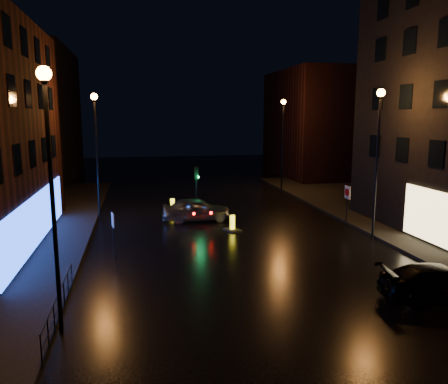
{
  "coord_description": "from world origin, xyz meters",
  "views": [
    {
      "loc": [
        -5.22,
        -15.91,
        6.93
      ],
      "look_at": [
        -0.58,
        7.23,
        2.8
      ],
      "focal_mm": 35.0,
      "sensor_mm": 36.0,
      "label": 1
    }
  ],
  "objects_px": {
    "silver_hatchback": "(196,209)",
    "road_sign_left": "(113,224)",
    "traffic_signal": "(197,208)",
    "road_sign_right": "(347,196)",
    "dark_sedan": "(441,283)",
    "bollard_near": "(232,227)",
    "bollard_far": "(173,209)"
  },
  "relations": [
    {
      "from": "traffic_signal",
      "to": "road_sign_right",
      "type": "relative_size",
      "value": 1.36
    },
    {
      "from": "traffic_signal",
      "to": "bollard_near",
      "type": "relative_size",
      "value": 2.68
    },
    {
      "from": "bollard_near",
      "to": "bollard_far",
      "type": "bearing_deg",
      "value": 95.96
    },
    {
      "from": "silver_hatchback",
      "to": "bollard_near",
      "type": "distance_m",
      "value": 3.55
    },
    {
      "from": "silver_hatchback",
      "to": "road_sign_left",
      "type": "relative_size",
      "value": 2.1
    },
    {
      "from": "bollard_near",
      "to": "traffic_signal",
      "type": "bearing_deg",
      "value": 86.8
    },
    {
      "from": "road_sign_right",
      "to": "road_sign_left",
      "type": "bearing_deg",
      "value": 8.97
    },
    {
      "from": "traffic_signal",
      "to": "road_sign_right",
      "type": "distance_m",
      "value": 10.29
    },
    {
      "from": "dark_sedan",
      "to": "bollard_near",
      "type": "bearing_deg",
      "value": 32.85
    },
    {
      "from": "bollard_near",
      "to": "road_sign_left",
      "type": "distance_m",
      "value": 7.83
    },
    {
      "from": "bollard_far",
      "to": "road_sign_left",
      "type": "height_order",
      "value": "road_sign_left"
    },
    {
      "from": "dark_sedan",
      "to": "bollard_near",
      "type": "relative_size",
      "value": 3.6
    },
    {
      "from": "silver_hatchback",
      "to": "bollard_far",
      "type": "xyz_separation_m",
      "value": [
        -1.36,
        2.96,
        -0.56
      ]
    },
    {
      "from": "bollard_near",
      "to": "road_sign_left",
      "type": "bearing_deg",
      "value": -175.11
    },
    {
      "from": "silver_hatchback",
      "to": "road_sign_right",
      "type": "relative_size",
      "value": 1.81
    },
    {
      "from": "silver_hatchback",
      "to": "road_sign_right",
      "type": "xyz_separation_m",
      "value": [
        9.33,
        -2.98,
        1.12
      ]
    },
    {
      "from": "silver_hatchback",
      "to": "road_sign_right",
      "type": "distance_m",
      "value": 9.85
    },
    {
      "from": "traffic_signal",
      "to": "dark_sedan",
      "type": "distance_m",
      "value": 17.66
    },
    {
      "from": "bollard_far",
      "to": "silver_hatchback",
      "type": "bearing_deg",
      "value": -78.09
    },
    {
      "from": "traffic_signal",
      "to": "silver_hatchback",
      "type": "bearing_deg",
      "value": -98.09
    },
    {
      "from": "silver_hatchback",
      "to": "dark_sedan",
      "type": "height_order",
      "value": "silver_hatchback"
    },
    {
      "from": "road_sign_left",
      "to": "road_sign_right",
      "type": "distance_m",
      "value": 14.82
    },
    {
      "from": "bollard_near",
      "to": "road_sign_right",
      "type": "xyz_separation_m",
      "value": [
        7.52,
        0.03,
        1.69
      ]
    },
    {
      "from": "silver_hatchback",
      "to": "bollard_near",
      "type": "relative_size",
      "value": 3.55
    },
    {
      "from": "dark_sedan",
      "to": "road_sign_right",
      "type": "xyz_separation_m",
      "value": [
        1.94,
        11.54,
        1.22
      ]
    },
    {
      "from": "road_sign_left",
      "to": "road_sign_right",
      "type": "bearing_deg",
      "value": 1.85
    },
    {
      "from": "traffic_signal",
      "to": "road_sign_right",
      "type": "xyz_separation_m",
      "value": [
        9.1,
        -4.6,
        1.39
      ]
    },
    {
      "from": "dark_sedan",
      "to": "road_sign_right",
      "type": "height_order",
      "value": "road_sign_right"
    },
    {
      "from": "dark_sedan",
      "to": "road_sign_left",
      "type": "height_order",
      "value": "road_sign_left"
    },
    {
      "from": "traffic_signal",
      "to": "road_sign_right",
      "type": "bearing_deg",
      "value": -26.83
    },
    {
      "from": "dark_sedan",
      "to": "bollard_near",
      "type": "distance_m",
      "value": 12.8
    },
    {
      "from": "bollard_far",
      "to": "road_sign_right",
      "type": "distance_m",
      "value": 12.34
    }
  ]
}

